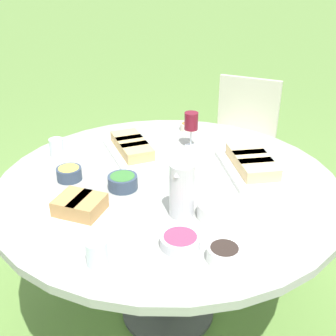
# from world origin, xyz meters

# --- Properties ---
(ground_plane) EXTENTS (40.00, 40.00, 0.00)m
(ground_plane) POSITION_xyz_m (0.00, 0.00, 0.00)
(ground_plane) COLOR #668E42
(dining_table) EXTENTS (1.49, 1.49, 0.77)m
(dining_table) POSITION_xyz_m (0.00, 0.00, 0.69)
(dining_table) COLOR #4C4C51
(dining_table) RESTS_ON ground_plane
(chair_far_back) EXTENTS (0.45, 0.47, 0.89)m
(chair_far_back) POSITION_xyz_m (-1.28, -0.10, 0.52)
(chair_far_back) COLOR beige
(chair_far_back) RESTS_ON ground_plane
(water_pitcher) EXTENTS (0.10, 0.09, 0.21)m
(water_pitcher) POSITION_xyz_m (0.21, 0.18, 0.88)
(water_pitcher) COLOR silver
(water_pitcher) RESTS_ON dining_table
(wine_glass) EXTENTS (0.07, 0.07, 0.18)m
(wine_glass) POSITION_xyz_m (-0.37, -0.07, 0.91)
(wine_glass) COLOR silver
(wine_glass) RESTS_ON dining_table
(platter_bread_main) EXTENTS (0.40, 0.43, 0.07)m
(platter_bread_main) POSITION_xyz_m (-0.15, -0.28, 0.81)
(platter_bread_main) COLOR white
(platter_bread_main) RESTS_ON dining_table
(platter_charcuterie) EXTENTS (0.26, 0.32, 0.08)m
(platter_charcuterie) POSITION_xyz_m (0.41, -0.17, 0.81)
(platter_charcuterie) COLOR white
(platter_charcuterie) RESTS_ON dining_table
(platter_sandwich_side) EXTENTS (0.46, 0.43, 0.07)m
(platter_sandwich_side) POSITION_xyz_m (-0.27, 0.29, 0.81)
(platter_sandwich_side) COLOR white
(platter_sandwich_side) RESTS_ON dining_table
(bowl_fries) EXTENTS (0.11, 0.11, 0.06)m
(bowl_fries) POSITION_xyz_m (0.20, -0.38, 0.81)
(bowl_fries) COLOR #334256
(bowl_fries) RESTS_ON dining_table
(bowl_salad) EXTENTS (0.13, 0.13, 0.06)m
(bowl_salad) POSITION_xyz_m (0.15, -0.13, 0.81)
(bowl_salad) COLOR #334256
(bowl_salad) RESTS_ON dining_table
(bowl_olives) EXTENTS (0.11, 0.11, 0.05)m
(bowl_olives) POSITION_xyz_m (0.39, 0.42, 0.80)
(bowl_olives) COLOR white
(bowl_olives) RESTS_ON dining_table
(bowl_dip_red) EXTENTS (0.14, 0.14, 0.04)m
(bowl_dip_red) POSITION_xyz_m (0.39, 0.26, 0.80)
(bowl_dip_red) COLOR silver
(bowl_dip_red) RESTS_ON dining_table
(bowl_dip_cream) EXTENTS (0.16, 0.16, 0.06)m
(bowl_dip_cream) POSITION_xyz_m (0.16, 0.30, 0.81)
(bowl_dip_cream) COLOR white
(bowl_dip_cream) RESTS_ON dining_table
(bowl_roasted_veg) EXTENTS (0.09, 0.09, 0.04)m
(bowl_roasted_veg) POSITION_xyz_m (-0.57, -0.18, 0.80)
(bowl_roasted_veg) COLOR beige
(bowl_roasted_veg) RESTS_ON dining_table
(cup_water_near) EXTENTS (0.07, 0.07, 0.09)m
(cup_water_near) POSITION_xyz_m (0.04, -0.60, 0.82)
(cup_water_near) COLOR silver
(cup_water_near) RESTS_ON dining_table
(cup_water_far) EXTENTS (0.07, 0.07, 0.09)m
(cup_water_far) POSITION_xyz_m (0.59, 0.07, 0.82)
(cup_water_far) COLOR silver
(cup_water_far) RESTS_ON dining_table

